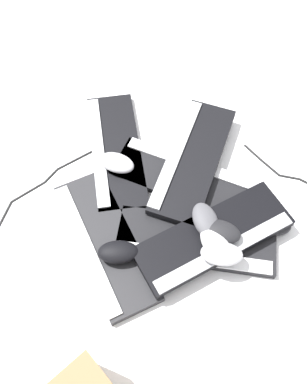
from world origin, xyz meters
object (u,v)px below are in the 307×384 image
object	(u,v)px
keyboard_5	(214,237)
mouse_3	(272,225)
mouse_0	(118,252)
mouse_4	(220,231)
keyboard_1	(105,241)
keyboard_0	(115,150)
mouse_6	(215,243)
mouse_2	(222,254)
keyboard_3	(185,180)
keyboard_4	(193,159)
mouse_1	(205,220)
keyboard_2	(196,242)
mouse_5	(117,163)

from	to	relation	value
keyboard_5	mouse_3	bearing A→B (deg)	-101.22
mouse_0	mouse_4	distance (m)	0.28
keyboard_1	mouse_4	size ratio (longest dim) A/B	4.03
keyboard_0	keyboard_5	world-z (taller)	keyboard_5
mouse_6	mouse_0	bearing A→B (deg)	67.90
mouse_3	mouse_6	size ratio (longest dim) A/B	1.00
keyboard_5	mouse_2	xyz separation A→B (m)	(-0.06, 0.02, 0.04)
keyboard_0	keyboard_5	xyz separation A→B (m)	(-0.41, -0.11, 0.03)
mouse_4	mouse_6	distance (m)	0.04
keyboard_3	mouse_2	world-z (taller)	mouse_2
keyboard_4	mouse_6	distance (m)	0.30
mouse_0	mouse_1	xyz separation A→B (m)	(-0.04, -0.24, 0.03)
mouse_3	keyboard_2	bearing A→B (deg)	-163.92
keyboard_4	mouse_1	xyz separation A→B (m)	(-0.21, 0.08, 0.04)
mouse_6	mouse_3	bearing A→B (deg)	-89.88
mouse_0	mouse_5	xyz separation A→B (m)	(0.26, -0.12, 0.00)
keyboard_1	keyboard_2	bearing A→B (deg)	-117.28
mouse_1	mouse_2	world-z (taller)	same
mouse_3	mouse_5	distance (m)	0.49
keyboard_3	keyboard_5	size ratio (longest dim) A/B	0.98
keyboard_0	keyboard_2	world-z (taller)	same
mouse_0	keyboard_1	bearing A→B (deg)	130.33
mouse_1	mouse_4	xyz separation A→B (m)	(-0.05, -0.02, 0.00)
mouse_0	mouse_4	world-z (taller)	mouse_4
keyboard_5	mouse_1	world-z (taller)	mouse_1
keyboard_2	keyboard_3	world-z (taller)	same
keyboard_3	keyboard_4	world-z (taller)	keyboard_4
keyboard_3	mouse_5	bearing A→B (deg)	52.79
mouse_2	mouse_6	bearing A→B (deg)	121.46
mouse_0	mouse_1	world-z (taller)	mouse_1
mouse_2	mouse_3	bearing A→B (deg)	40.50
keyboard_0	mouse_6	bearing A→B (deg)	-168.02
keyboard_4	mouse_3	bearing A→B (deg)	-161.53
keyboard_0	mouse_0	xyz separation A→B (m)	(-0.34, 0.14, 0.04)
mouse_3	keyboard_5	bearing A→B (deg)	-160.66
keyboard_0	keyboard_4	xyz separation A→B (m)	(-0.16, -0.19, 0.03)
keyboard_2	mouse_5	distance (m)	0.34
keyboard_3	mouse_4	distance (m)	0.23
keyboard_1	mouse_0	bearing A→B (deg)	-164.92
mouse_3	mouse_4	xyz separation A→B (m)	(0.03, 0.16, 0.06)
keyboard_0	mouse_3	world-z (taller)	mouse_3
keyboard_1	keyboard_2	world-z (taller)	same
keyboard_0	mouse_1	bearing A→B (deg)	-164.23
keyboard_1	mouse_3	distance (m)	0.47
mouse_3	mouse_6	xyz separation A→B (m)	(0.01, 0.19, 0.06)
keyboard_4	keyboard_0	bearing A→B (deg)	50.04
mouse_4	mouse_6	world-z (taller)	same
mouse_4	mouse_5	world-z (taller)	mouse_4
keyboard_0	keyboard_3	size ratio (longest dim) A/B	1.07
keyboard_2	mouse_2	xyz separation A→B (m)	(-0.08, -0.02, 0.07)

